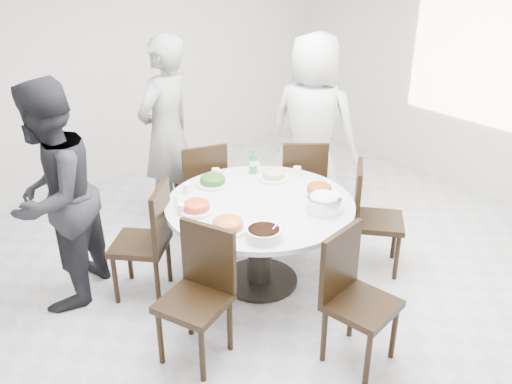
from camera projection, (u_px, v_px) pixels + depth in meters
floor at (277, 289)px, 4.50m from camera, size 6.00×6.00×0.01m
wall_back at (107, 60)px, 6.04m from camera, size 6.00×0.01×2.80m
wall_right at (503, 71)px, 5.56m from camera, size 0.01×6.00×2.80m
window at (504, 61)px, 5.51m from camera, size 0.04×2.20×1.40m
dining_table at (260, 243)px, 4.44m from camera, size 1.50×1.50×0.75m
chair_ne at (302, 182)px, 5.28m from camera, size 0.59×0.59×0.95m
chair_n at (200, 187)px, 5.19m from camera, size 0.52×0.52×0.95m
chair_nw at (140, 241)px, 4.27m from camera, size 0.59×0.59×0.95m
chair_sw at (194, 300)px, 3.59m from camera, size 0.55×0.55×0.95m
chair_s at (362, 302)px, 3.56m from camera, size 0.49×0.49×0.95m
chair_se at (378, 219)px, 4.61m from camera, size 0.59×0.59×0.95m
diner_right at (313, 128)px, 5.35m from camera, size 0.93×1.08×1.87m
diner_middle at (167, 134)px, 5.18m from camera, size 0.80×0.66×1.88m
diner_left at (53, 197)px, 4.03m from camera, size 1.10×1.08×1.78m
dish_greens at (213, 181)px, 4.55m from camera, size 0.27×0.27×0.07m
dish_pale at (273, 176)px, 4.66m from camera, size 0.25×0.25×0.07m
dish_orange at (196, 208)px, 4.12m from camera, size 0.27×0.27×0.07m
dish_redbrown at (319, 191)px, 4.40m from camera, size 0.26×0.26×0.06m
dish_tofu at (228, 225)px, 3.86m from camera, size 0.29×0.29×0.07m
rice_bowl at (324, 204)px, 4.12m from camera, size 0.27×0.27×0.11m
soup_bowl at (264, 234)px, 3.75m from camera, size 0.25×0.25×0.08m
beverage_bottle at (253, 161)px, 4.75m from camera, size 0.07×0.07×0.23m
tea_cups at (219, 173)px, 4.70m from camera, size 0.07×0.07×0.08m
chopsticks at (213, 175)px, 4.75m from camera, size 0.24×0.04×0.01m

